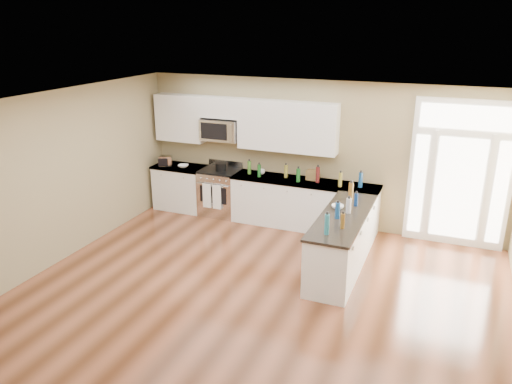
# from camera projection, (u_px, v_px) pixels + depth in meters

# --- Properties ---
(ground) EXTENTS (8.00, 8.00, 0.00)m
(ground) POSITION_uv_depth(u_px,v_px,m) (231.00, 331.00, 6.49)
(ground) COLOR #4E2916
(room_shell) EXTENTS (8.00, 8.00, 8.00)m
(room_shell) POSITION_uv_depth(u_px,v_px,m) (229.00, 208.00, 5.93)
(room_shell) COLOR #94865E
(room_shell) RESTS_ON ground
(back_cabinet_left) EXTENTS (1.10, 0.66, 0.94)m
(back_cabinet_left) POSITION_uv_depth(u_px,v_px,m) (181.00, 188.00, 10.60)
(back_cabinet_left) COLOR white
(back_cabinet_left) RESTS_ON ground
(back_cabinet_right) EXTENTS (2.85, 0.66, 0.94)m
(back_cabinet_right) POSITION_uv_depth(u_px,v_px,m) (304.00, 205.00, 9.63)
(back_cabinet_right) COLOR white
(back_cabinet_right) RESTS_ON ground
(peninsula_cabinet) EXTENTS (0.69, 2.32, 0.94)m
(peninsula_cabinet) POSITION_uv_depth(u_px,v_px,m) (342.00, 244.00, 7.98)
(peninsula_cabinet) COLOR white
(peninsula_cabinet) RESTS_ON ground
(upper_cabinet_left) EXTENTS (1.04, 0.33, 0.95)m
(upper_cabinet_left) POSITION_uv_depth(u_px,v_px,m) (181.00, 118.00, 10.24)
(upper_cabinet_left) COLOR white
(upper_cabinet_left) RESTS_ON room_shell
(upper_cabinet_right) EXTENTS (1.94, 0.33, 0.95)m
(upper_cabinet_right) POSITION_uv_depth(u_px,v_px,m) (287.00, 126.00, 9.42)
(upper_cabinet_right) COLOR white
(upper_cabinet_right) RESTS_ON room_shell
(upper_cabinet_short) EXTENTS (0.82, 0.33, 0.40)m
(upper_cabinet_short) POSITION_uv_depth(u_px,v_px,m) (221.00, 107.00, 9.82)
(upper_cabinet_short) COLOR white
(upper_cabinet_short) RESTS_ON room_shell
(microwave) EXTENTS (0.78, 0.41, 0.42)m
(microwave) POSITION_uv_depth(u_px,v_px,m) (221.00, 130.00, 9.93)
(microwave) COLOR silver
(microwave) RESTS_ON room_shell
(entry_door) EXTENTS (1.70, 0.10, 2.60)m
(entry_door) POSITION_uv_depth(u_px,v_px,m) (460.00, 174.00, 8.61)
(entry_door) COLOR white
(entry_door) RESTS_ON ground
(kitchen_range) EXTENTS (0.77, 0.69, 1.08)m
(kitchen_range) POSITION_uv_depth(u_px,v_px,m) (220.00, 192.00, 10.25)
(kitchen_range) COLOR silver
(kitchen_range) RESTS_ON ground
(stockpot) EXTENTS (0.25, 0.25, 0.17)m
(stockpot) POSITION_uv_depth(u_px,v_px,m) (221.00, 166.00, 10.05)
(stockpot) COLOR black
(stockpot) RESTS_ON kitchen_range
(toaster_oven) EXTENTS (0.32, 0.29, 0.22)m
(toaster_oven) POSITION_uv_depth(u_px,v_px,m) (166.00, 161.00, 10.39)
(toaster_oven) COLOR silver
(toaster_oven) RESTS_ON back_cabinet_left
(cardboard_box) EXTENTS (0.24, 0.18, 0.19)m
(cardboard_box) POSITION_uv_depth(u_px,v_px,m) (313.00, 175.00, 9.50)
(cardboard_box) COLOR brown
(cardboard_box) RESTS_ON back_cabinet_right
(bowl_left) EXTENTS (0.26, 0.26, 0.05)m
(bowl_left) POSITION_uv_depth(u_px,v_px,m) (183.00, 166.00, 10.33)
(bowl_left) COLOR white
(bowl_left) RESTS_ON back_cabinet_left
(bowl_peninsula) EXTENTS (0.25, 0.25, 0.06)m
(bowl_peninsula) POSITION_uv_depth(u_px,v_px,m) (338.00, 207.00, 8.06)
(bowl_peninsula) COLOR white
(bowl_peninsula) RESTS_ON peninsula_cabinet
(cup_counter) EXTENTS (0.16, 0.16, 0.10)m
(cup_counter) POSITION_uv_depth(u_px,v_px,m) (262.00, 172.00, 9.85)
(cup_counter) COLOR white
(cup_counter) RESTS_ON back_cabinet_right
(counter_bottles) EXTENTS (2.40, 2.42, 0.30)m
(counter_bottles) POSITION_uv_depth(u_px,v_px,m) (321.00, 188.00, 8.64)
(counter_bottles) COLOR #19591E
(counter_bottles) RESTS_ON back_cabinet_right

